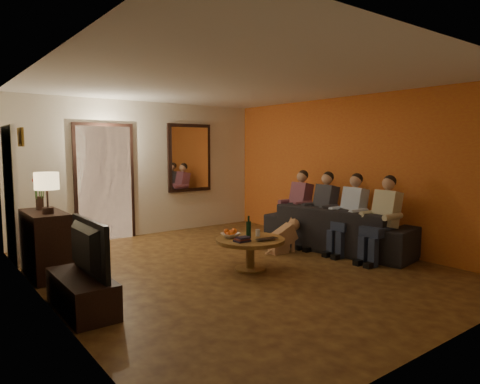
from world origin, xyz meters
TOP-DOWN VIEW (x-y plane):
  - floor at (0.00, 0.00)m, footprint 5.00×6.00m
  - ceiling at (0.00, 0.00)m, footprint 5.00×6.00m
  - back_wall at (0.00, 3.00)m, footprint 5.00×0.02m
  - front_wall at (0.00, -3.00)m, footprint 5.00×0.02m
  - left_wall at (-2.50, 0.00)m, footprint 0.02×6.00m
  - right_wall at (2.50, 0.00)m, footprint 0.02×6.00m
  - orange_accent at (2.49, 0.00)m, footprint 0.01×6.00m
  - kitchen_doorway at (-0.80, 2.98)m, footprint 1.00×0.06m
  - door_trim at (-0.80, 2.97)m, footprint 1.12×0.04m
  - fridge_glimpse at (-0.55, 2.98)m, footprint 0.45×0.03m
  - mirror_frame at (1.00, 2.96)m, footprint 1.00×0.05m
  - mirror_glass at (1.00, 2.93)m, footprint 0.86×0.02m
  - white_door at (-2.46, 2.30)m, footprint 0.06×0.85m
  - framed_art at (-2.47, 1.30)m, footprint 0.03×0.28m
  - art_canvas at (-2.46, 1.30)m, footprint 0.01×0.22m
  - dresser at (-2.25, 1.23)m, footprint 0.45×0.98m
  - table_lamp at (-2.25, 1.01)m, footprint 0.30×0.30m
  - flower_vase at (-2.25, 1.45)m, footprint 0.14×0.14m
  - tv_stand at (-2.25, -0.29)m, footprint 0.45×1.12m
  - tv at (-2.25, -0.29)m, footprint 1.02×0.13m
  - sofa at (2.07, -0.16)m, footprint 2.67×1.41m
  - person_a at (1.97, -1.06)m, footprint 0.60×0.40m
  - person_b at (1.97, -0.46)m, footprint 0.60×0.40m
  - person_c at (1.97, 0.14)m, footprint 0.60×0.40m
  - person_d at (1.97, 0.74)m, footprint 0.60×0.40m
  - dog at (1.16, 0.26)m, footprint 0.57×0.27m
  - coffee_table at (0.11, -0.19)m, footprint 1.02×1.02m
  - bowl at (-0.07, 0.03)m, footprint 0.26×0.26m
  - oranges at (-0.07, 0.03)m, footprint 0.20×0.20m
  - wine_bottle at (0.16, -0.09)m, footprint 0.07×0.07m
  - wine_glass at (0.29, -0.14)m, footprint 0.06×0.06m
  - book_stack at (-0.11, -0.29)m, footprint 0.20×0.15m
  - laptop at (0.21, -0.47)m, footprint 0.35×0.24m

SIDE VIEW (x-z plane):
  - floor at x=0.00m, z-range -0.01..0.01m
  - tv_stand at x=-2.25m, z-range 0.00..0.37m
  - coffee_table at x=0.11m, z-range 0.00..0.45m
  - dog at x=1.16m, z-range 0.00..0.56m
  - sofa at x=2.07m, z-range 0.00..0.74m
  - dresser at x=-2.25m, z-range 0.00..0.87m
  - laptop at x=0.21m, z-range 0.45..0.48m
  - bowl at x=-0.07m, z-range 0.45..0.51m
  - book_stack at x=-0.11m, z-range 0.45..0.52m
  - wine_glass at x=0.29m, z-range 0.45..0.55m
  - oranges at x=-0.07m, z-range 0.51..0.59m
  - person_a at x=1.97m, z-range 0.00..1.20m
  - person_b at x=1.97m, z-range 0.00..1.20m
  - person_c at x=1.97m, z-range 0.00..1.20m
  - person_d at x=1.97m, z-range 0.00..1.20m
  - wine_bottle at x=0.16m, z-range 0.45..0.76m
  - tv at x=-2.25m, z-range 0.37..0.96m
  - fridge_glimpse at x=-0.55m, z-range 0.05..1.75m
  - white_door at x=-2.46m, z-range 0.00..2.04m
  - kitchen_doorway at x=-0.80m, z-range 0.00..2.10m
  - door_trim at x=-0.80m, z-range -0.06..2.16m
  - flower_vase at x=-2.25m, z-range 0.87..1.31m
  - table_lamp at x=-2.25m, z-range 0.87..1.41m
  - back_wall at x=0.00m, z-range 0.00..2.60m
  - front_wall at x=0.00m, z-range 0.00..2.60m
  - left_wall at x=-2.50m, z-range 0.00..2.60m
  - right_wall at x=2.50m, z-range 0.00..2.60m
  - orange_accent at x=2.49m, z-range 0.00..2.60m
  - mirror_frame at x=1.00m, z-range 0.80..2.20m
  - mirror_glass at x=1.00m, z-range 0.87..2.13m
  - framed_art at x=-2.47m, z-range 1.73..1.97m
  - art_canvas at x=-2.46m, z-range 1.76..1.94m
  - ceiling at x=0.00m, z-range 2.60..2.60m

